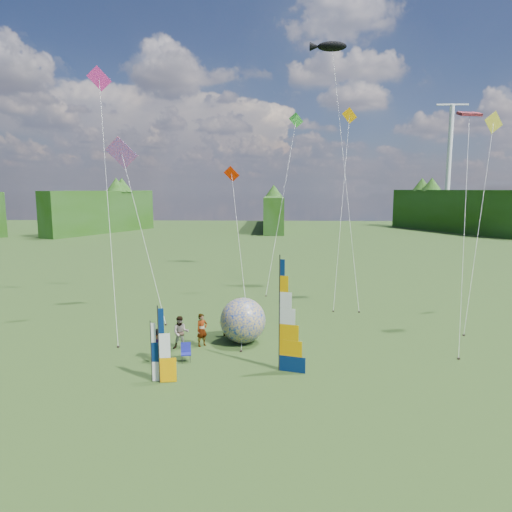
{
  "coord_description": "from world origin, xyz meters",
  "views": [
    {
      "loc": [
        -0.14,
        -19.11,
        8.91
      ],
      "look_at": [
        -1.0,
        4.0,
        5.5
      ],
      "focal_mm": 32.0,
      "sensor_mm": 36.0,
      "label": 1
    }
  ],
  "objects_px": {
    "spectator_a": "(202,330)",
    "kite_whale": "(344,154)",
    "spectator_c": "(157,345)",
    "spectator_d": "(226,324)",
    "side_banner_left": "(159,346)",
    "camp_chair": "(186,353)",
    "spectator_b": "(181,333)",
    "side_banner_far": "(151,352)",
    "bol_inflatable": "(243,320)",
    "feather_banner_main": "(279,316)"
  },
  "relations": [
    {
      "from": "camp_chair",
      "to": "spectator_a",
      "type": "bearing_deg",
      "value": 67.36
    },
    {
      "from": "feather_banner_main",
      "to": "side_banner_far",
      "type": "distance_m",
      "value": 6.29
    },
    {
      "from": "bol_inflatable",
      "to": "camp_chair",
      "type": "bearing_deg",
      "value": -131.65
    },
    {
      "from": "side_banner_left",
      "to": "side_banner_far",
      "type": "distance_m",
      "value": 0.55
    },
    {
      "from": "spectator_a",
      "to": "kite_whale",
      "type": "height_order",
      "value": "kite_whale"
    },
    {
      "from": "side_banner_far",
      "to": "spectator_b",
      "type": "bearing_deg",
      "value": 79.29
    },
    {
      "from": "spectator_b",
      "to": "kite_whale",
      "type": "height_order",
      "value": "kite_whale"
    },
    {
      "from": "feather_banner_main",
      "to": "side_banner_left",
      "type": "relative_size",
      "value": 1.57
    },
    {
      "from": "side_banner_left",
      "to": "spectator_a",
      "type": "distance_m",
      "value": 5.27
    },
    {
      "from": "spectator_b",
      "to": "spectator_d",
      "type": "height_order",
      "value": "spectator_b"
    },
    {
      "from": "side_banner_left",
      "to": "feather_banner_main",
      "type": "bearing_deg",
      "value": 8.36
    },
    {
      "from": "bol_inflatable",
      "to": "kite_whale",
      "type": "bearing_deg",
      "value": 59.54
    },
    {
      "from": "camp_chair",
      "to": "kite_whale",
      "type": "bearing_deg",
      "value": 45.32
    },
    {
      "from": "side_banner_left",
      "to": "bol_inflatable",
      "type": "xyz_separation_m",
      "value": [
        3.5,
        5.75,
        -0.45
      ]
    },
    {
      "from": "side_banner_far",
      "to": "kite_whale",
      "type": "relative_size",
      "value": 0.12
    },
    {
      "from": "side_banner_far",
      "to": "camp_chair",
      "type": "bearing_deg",
      "value": 61.24
    },
    {
      "from": "bol_inflatable",
      "to": "kite_whale",
      "type": "relative_size",
      "value": 0.11
    },
    {
      "from": "side_banner_left",
      "to": "bol_inflatable",
      "type": "distance_m",
      "value": 6.74
    },
    {
      "from": "spectator_c",
      "to": "spectator_a",
      "type": "bearing_deg",
      "value": -34.82
    },
    {
      "from": "spectator_c",
      "to": "spectator_d",
      "type": "relative_size",
      "value": 1.1
    },
    {
      "from": "feather_banner_main",
      "to": "spectator_a",
      "type": "bearing_deg",
      "value": 158.0
    },
    {
      "from": "feather_banner_main",
      "to": "spectator_c",
      "type": "xyz_separation_m",
      "value": [
        -6.34,
        1.11,
        -1.95
      ]
    },
    {
      "from": "side_banner_left",
      "to": "spectator_a",
      "type": "bearing_deg",
      "value": 68.53
    },
    {
      "from": "feather_banner_main",
      "to": "camp_chair",
      "type": "bearing_deg",
      "value": -175.55
    },
    {
      "from": "bol_inflatable",
      "to": "kite_whale",
      "type": "distance_m",
      "value": 18.15
    },
    {
      "from": "side_banner_far",
      "to": "spectator_c",
      "type": "height_order",
      "value": "side_banner_far"
    },
    {
      "from": "side_banner_far",
      "to": "camp_chair",
      "type": "height_order",
      "value": "side_banner_far"
    },
    {
      "from": "camp_chair",
      "to": "kite_whale",
      "type": "relative_size",
      "value": 0.04
    },
    {
      "from": "bol_inflatable",
      "to": "feather_banner_main",
      "type": "bearing_deg",
      "value": -63.35
    },
    {
      "from": "side_banner_far",
      "to": "spectator_c",
      "type": "bearing_deg",
      "value": 93.9
    },
    {
      "from": "spectator_a",
      "to": "spectator_b",
      "type": "relative_size",
      "value": 1.01
    },
    {
      "from": "bol_inflatable",
      "to": "spectator_c",
      "type": "xyz_separation_m",
      "value": [
        -4.28,
        -2.99,
        -0.48
      ]
    },
    {
      "from": "side_banner_left",
      "to": "camp_chair",
      "type": "bearing_deg",
      "value": 66.35
    },
    {
      "from": "bol_inflatable",
      "to": "spectator_a",
      "type": "bearing_deg",
      "value": -163.41
    },
    {
      "from": "spectator_c",
      "to": "kite_whale",
      "type": "bearing_deg",
      "value": -30.89
    },
    {
      "from": "spectator_d",
      "to": "camp_chair",
      "type": "height_order",
      "value": "spectator_d"
    },
    {
      "from": "bol_inflatable",
      "to": "spectator_c",
      "type": "relative_size",
      "value": 1.57
    },
    {
      "from": "bol_inflatable",
      "to": "camp_chair",
      "type": "height_order",
      "value": "bol_inflatable"
    },
    {
      "from": "side_banner_left",
      "to": "bol_inflatable",
      "type": "bearing_deg",
      "value": 50.53
    },
    {
      "from": "side_banner_far",
      "to": "feather_banner_main",
      "type": "bearing_deg",
      "value": 9.69
    },
    {
      "from": "spectator_b",
      "to": "spectator_c",
      "type": "bearing_deg",
      "value": -124.74
    },
    {
      "from": "side_banner_left",
      "to": "bol_inflatable",
      "type": "relative_size",
      "value": 1.34
    },
    {
      "from": "spectator_c",
      "to": "camp_chair",
      "type": "height_order",
      "value": "spectator_c"
    },
    {
      "from": "spectator_a",
      "to": "kite_whale",
      "type": "distance_m",
      "value": 19.89
    },
    {
      "from": "side_banner_left",
      "to": "spectator_d",
      "type": "bearing_deg",
      "value": 62.55
    },
    {
      "from": "bol_inflatable",
      "to": "spectator_a",
      "type": "xyz_separation_m",
      "value": [
        -2.3,
        -0.68,
        -0.38
      ]
    },
    {
      "from": "side_banner_left",
      "to": "spectator_c",
      "type": "distance_m",
      "value": 3.02
    },
    {
      "from": "spectator_b",
      "to": "feather_banner_main",
      "type": "bearing_deg",
      "value": -36.86
    },
    {
      "from": "side_banner_left",
      "to": "bol_inflatable",
      "type": "height_order",
      "value": "side_banner_left"
    },
    {
      "from": "side_banner_far",
      "to": "spectator_a",
      "type": "bearing_deg",
      "value": 67.54
    }
  ]
}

